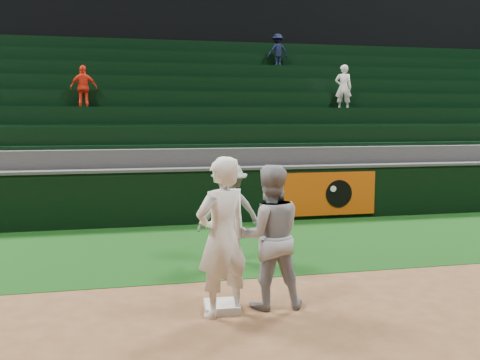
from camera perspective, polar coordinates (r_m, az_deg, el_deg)
name	(u,v)px	position (r m, az deg, el deg)	size (l,w,h in m)	color
ground	(244,301)	(7.07, 0.40, -12.78)	(70.00, 70.00, 0.00)	brown
foul_grass	(208,246)	(9.90, -3.49, -7.07)	(36.00, 4.20, 0.01)	black
upper_deck	(155,33)	(24.27, -9.11, 15.24)	(40.00, 12.00, 12.00)	black
first_base	(222,306)	(6.75, -1.95, -13.33)	(0.42, 0.42, 0.09)	silver
first_baseman	(222,237)	(6.33, -1.92, -6.11)	(0.70, 0.46, 1.91)	white
baserunner	(269,237)	(6.65, 3.14, -6.04)	(0.87, 0.68, 1.78)	#999CA3
base_coach	(229,212)	(8.73, -1.13, -3.47)	(1.05, 0.60, 1.62)	#979AA3
field_wall	(193,195)	(11.92, -5.03, -1.65)	(36.00, 0.45, 1.25)	black
stadium_seating	(175,140)	(15.56, -6.98, 4.22)	(36.00, 5.95, 5.08)	#3B3B3D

